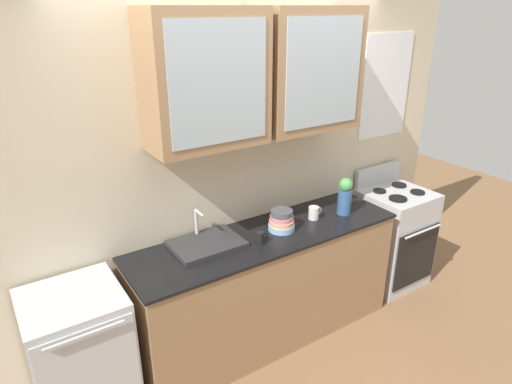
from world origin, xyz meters
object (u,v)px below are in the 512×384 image
(cup_near_sink, at_px, (260,238))
(vase, at_px, (345,196))
(dishwasher, at_px, (82,359))
(bowl_stack, at_px, (282,221))
(sink_faucet, at_px, (206,243))
(cup_near_bowls, at_px, (314,213))
(stove_range, at_px, (393,237))

(cup_near_sink, bearing_deg, vase, 2.28)
(vase, xyz_separation_m, dishwasher, (-2.09, 0.04, -0.61))
(bowl_stack, xyz_separation_m, dishwasher, (-1.51, -0.00, -0.53))
(vase, height_order, cup_near_sink, vase)
(sink_faucet, bearing_deg, dishwasher, -173.79)
(sink_faucet, relative_size, cup_near_bowls, 3.98)
(sink_faucet, xyz_separation_m, dishwasher, (-0.93, -0.10, -0.47))
(vase, bearing_deg, cup_near_bowls, 167.19)
(sink_faucet, distance_m, cup_near_sink, 0.38)
(cup_near_bowls, bearing_deg, cup_near_sink, -170.72)
(cup_near_sink, distance_m, dishwasher, 1.36)
(bowl_stack, height_order, vase, vase)
(stove_range, distance_m, dishwasher, 2.81)
(cup_near_sink, relative_size, cup_near_bowls, 0.83)
(stove_range, xyz_separation_m, sink_faucet, (-1.88, 0.10, 0.47))
(sink_faucet, distance_m, vase, 1.18)
(cup_near_sink, height_order, dishwasher, cup_near_sink)
(stove_range, bearing_deg, cup_near_bowls, 179.38)
(cup_near_bowls, bearing_deg, sink_faucet, 174.50)
(sink_faucet, xyz_separation_m, vase, (1.16, -0.15, 0.13))
(dishwasher, bearing_deg, cup_near_bowls, 0.47)
(bowl_stack, relative_size, vase, 0.65)
(cup_near_sink, relative_size, dishwasher, 0.11)
(stove_range, height_order, vase, vase)
(sink_faucet, xyz_separation_m, bowl_stack, (0.58, -0.10, 0.05))
(sink_faucet, relative_size, dishwasher, 0.53)
(cup_near_bowls, bearing_deg, bowl_stack, -177.65)
(stove_range, relative_size, bowl_stack, 5.50)
(stove_range, bearing_deg, dishwasher, -179.91)
(vase, bearing_deg, dishwasher, 178.78)
(bowl_stack, relative_size, cup_near_sink, 1.98)
(bowl_stack, height_order, cup_near_sink, bowl_stack)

